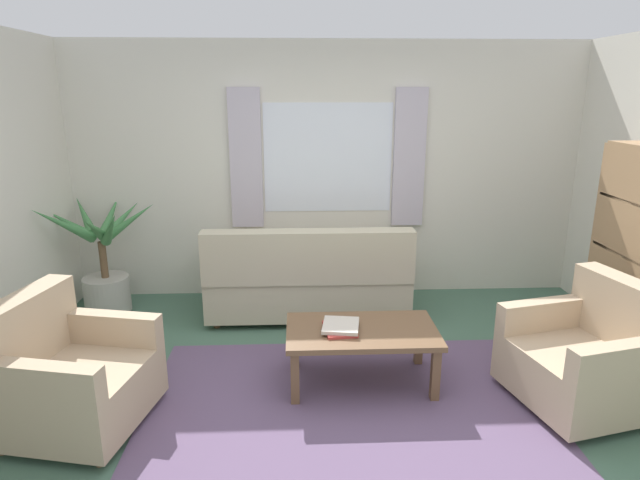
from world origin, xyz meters
TOP-DOWN VIEW (x-y plane):
  - ground_plane at (0.00, 0.00)m, footprint 6.24×6.24m
  - wall_back at (0.00, 2.26)m, footprint 5.32×0.12m
  - window_with_curtains at (0.00, 2.18)m, footprint 1.98×0.07m
  - area_rug at (0.00, 0.00)m, footprint 2.77×1.87m
  - couch at (-0.22, 1.55)m, footprint 1.90×0.82m
  - armchair_left at (-1.80, -0.13)m, footprint 0.98×0.99m
  - armchair_right at (1.66, -0.03)m, footprint 0.99×1.01m
  - coffee_table at (0.14, 0.30)m, footprint 1.10×0.64m
  - book_stack_on_table at (-0.02, 0.29)m, footprint 0.30×0.32m
  - potted_plant at (-2.21, 1.76)m, footprint 1.04×1.13m
  - bookshelf at (2.35, 0.63)m, footprint 0.30×0.94m

SIDE VIEW (x-z plane):
  - ground_plane at x=0.00m, z-range 0.00..0.00m
  - area_rug at x=0.00m, z-range 0.00..0.01m
  - armchair_left at x=-1.80m, z-range -0.09..0.79m
  - armchair_right at x=1.66m, z-range -0.09..0.79m
  - couch at x=-0.22m, z-range -0.09..0.83m
  - coffee_table at x=0.14m, z-range 0.16..0.60m
  - book_stack_on_table at x=-0.02m, z-range 0.44..0.49m
  - potted_plant at x=-2.21m, z-range -0.12..1.08m
  - bookshelf at x=2.35m, z-range 0.03..1.75m
  - wall_back at x=0.00m, z-range 0.00..2.60m
  - window_with_curtains at x=0.00m, z-range 0.75..2.15m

